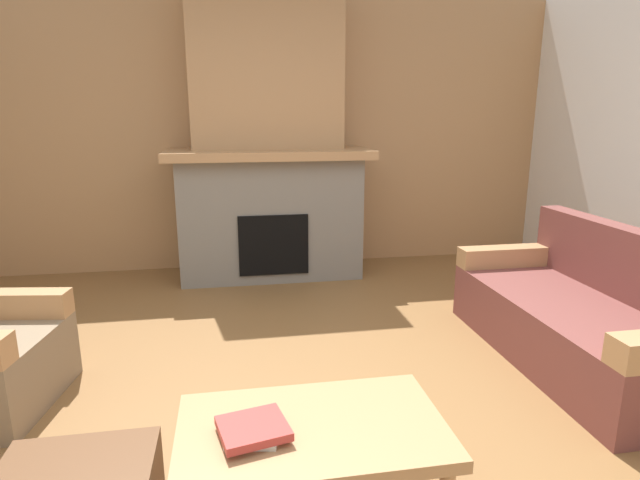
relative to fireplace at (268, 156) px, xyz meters
The scene contains 6 objects.
ground 2.87m from the fireplace, 90.00° to the right, with size 9.00×9.00×0.00m, color brown.
wall_back_wood_panel 0.42m from the fireplace, 90.00° to the left, with size 6.00×0.12×2.70m, color tan.
fireplace is the anchor object (origin of this frame).
couch 3.02m from the fireplace, 50.74° to the right, with size 0.84×1.80×0.85m.
coffee_table 3.39m from the fireplace, 91.88° to the right, with size 1.00×0.60×0.43m.
book_stack_near_edge 3.42m from the fireplace, 95.63° to the right, with size 0.28×0.26×0.05m.
Camera 1 is at (-0.37, -2.36, 1.56)m, focal length 28.96 mm.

